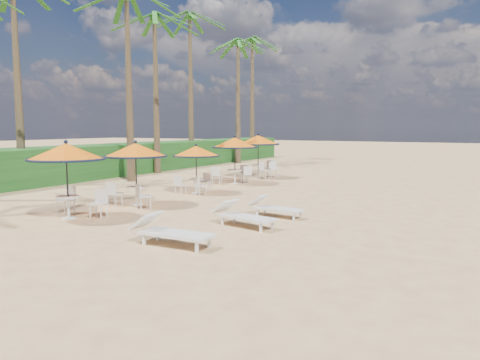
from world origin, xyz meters
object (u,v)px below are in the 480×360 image
object	(u,v)px
station_1	(135,156)
station_3	(235,148)
station_0	(68,159)
station_4	(260,145)
lounger_near	(169,231)
station_2	(196,157)
lounger_mid	(241,215)
lounger_far	(273,207)

from	to	relation	value
station_1	station_3	world-z (taller)	station_3
station_0	station_4	xyz separation A→B (m)	(-0.02, 13.30, -0.05)
station_0	lounger_near	distance (m)	5.12
lounger_near	station_2	bearing A→B (deg)	118.79
lounger_near	station_0	bearing A→B (deg)	164.91
station_3	station_4	bearing A→B (deg)	92.11
station_0	station_4	size ratio (longest dim) A/B	0.99
lounger_mid	station_1	bearing A→B (deg)	178.93
station_0	station_4	distance (m)	13.30
station_2	station_3	xyz separation A→B (m)	(-0.20, 3.74, 0.21)
station_3	station_2	bearing A→B (deg)	-86.90
lounger_far	station_1	bearing A→B (deg)	-168.92
station_1	lounger_far	bearing A→B (deg)	5.94
station_2	lounger_near	world-z (taller)	station_2
lounger_near	station_4	bearing A→B (deg)	107.05
station_0	station_1	size ratio (longest dim) A/B	1.04
lounger_near	lounger_far	xyz separation A→B (m)	(0.68, 4.55, -0.05)
station_2	lounger_far	distance (m)	6.17
station_1	lounger_near	size ratio (longest dim) A/B	1.09
station_3	station_0	bearing A→B (deg)	-90.52
station_2	lounger_mid	size ratio (longest dim) A/B	1.00
station_1	lounger_far	world-z (taller)	station_1
station_0	station_3	bearing A→B (deg)	89.48
lounger_near	lounger_far	size ratio (longest dim) A/B	1.14
station_1	station_2	bearing A→B (deg)	88.37
station_0	lounger_mid	xyz separation A→B (m)	(5.24, 1.59, -1.53)
station_2	station_3	size ratio (longest dim) A/B	0.88
station_3	station_4	distance (m)	3.01
station_0	lounger_far	distance (m)	6.58
station_2	lounger_mid	world-z (taller)	station_2
lounger_mid	lounger_far	size ratio (longest dim) A/B	1.11
station_0	lounger_mid	size ratio (longest dim) A/B	1.16
station_2	station_4	size ratio (longest dim) A/B	0.85
station_0	station_2	size ratio (longest dim) A/B	1.15
station_1	station_4	xyz separation A→B (m)	(-0.21, 10.48, 0.01)
station_0	station_3	world-z (taller)	station_0
lounger_near	lounger_mid	distance (m)	2.81
station_3	lounger_far	xyz separation A→B (m)	(5.34, -6.92, -1.46)
station_1	station_3	distance (m)	7.47
station_0	lounger_mid	distance (m)	5.69
station_0	station_1	distance (m)	2.83
station_3	lounger_near	distance (m)	12.46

